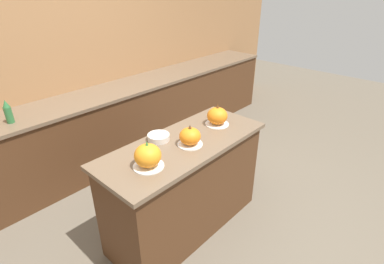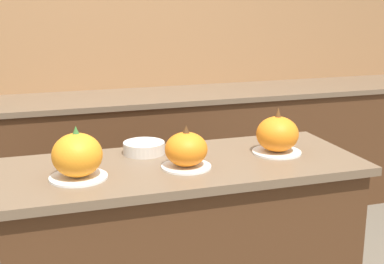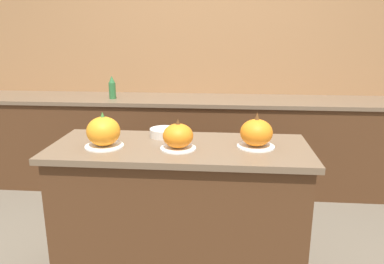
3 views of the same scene
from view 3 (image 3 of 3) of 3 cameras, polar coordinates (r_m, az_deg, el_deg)
wall_back at (r=3.84m, az=1.32°, el=11.34°), size 8.00×0.06×2.50m
kitchen_island at (r=2.30m, az=-1.82°, el=-12.53°), size 1.47×0.60×0.88m
back_counter at (r=3.66m, az=0.90°, el=-1.71°), size 6.00×0.60×0.89m
pumpkin_cake_left at (r=2.14m, az=-13.34°, el=-0.02°), size 0.22×0.22×0.20m
pumpkin_cake_center at (r=2.05m, az=-2.04°, el=-0.71°), size 0.20×0.20×0.17m
pumpkin_cake_right at (r=2.11m, az=9.78°, el=-0.23°), size 0.21×0.21×0.20m
bottle_tall at (r=3.61m, az=-12.07°, el=6.61°), size 0.06×0.06×0.21m
mixing_bowl at (r=2.31m, az=-4.26°, el=-0.09°), size 0.18×0.18×0.05m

